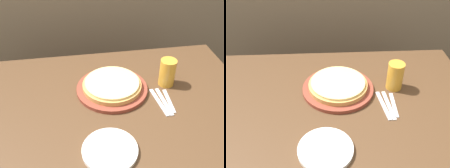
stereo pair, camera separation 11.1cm
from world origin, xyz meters
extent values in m
cube|color=#4C331E|center=(0.00, 0.00, 0.38)|extent=(1.46, 0.92, 0.77)
cylinder|color=brown|center=(0.04, 0.08, 0.78)|extent=(0.36, 0.36, 0.02)
cylinder|color=tan|center=(0.04, 0.08, 0.80)|extent=(0.30, 0.30, 0.02)
cylinder|color=#EAD184|center=(0.04, 0.08, 0.82)|extent=(0.28, 0.28, 0.01)
cylinder|color=gold|center=(0.33, 0.09, 0.84)|extent=(0.08, 0.08, 0.15)
cylinder|color=white|center=(0.33, 0.09, 0.90)|extent=(0.08, 0.08, 0.02)
cylinder|color=white|center=(-0.03, -0.30, 0.78)|extent=(0.22, 0.22, 0.02)
cube|color=silver|center=(0.25, -0.05, 0.77)|extent=(0.04, 0.20, 0.00)
cube|color=silver|center=(0.28, -0.05, 0.77)|extent=(0.03, 0.20, 0.00)
cube|color=silver|center=(0.30, -0.05, 0.77)|extent=(0.03, 0.17, 0.00)
camera|label=1|loc=(-0.13, -0.96, 1.61)|focal=42.00mm
camera|label=2|loc=(-0.02, -0.97, 1.61)|focal=42.00mm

